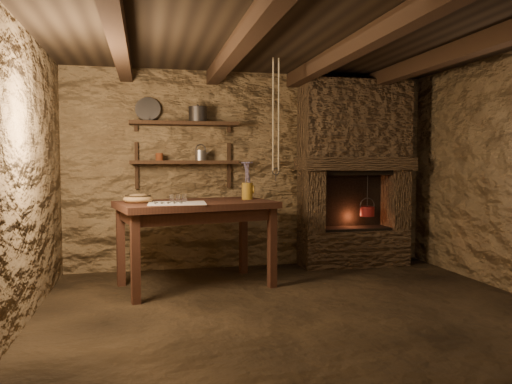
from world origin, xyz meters
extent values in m
plane|color=black|center=(0.00, 0.00, 0.00)|extent=(4.50, 4.50, 0.00)
cube|color=#4F3C25|center=(0.00, 2.00, 1.20)|extent=(4.50, 0.04, 2.40)
cube|color=#4F3C25|center=(0.00, -2.00, 1.20)|extent=(4.50, 0.04, 2.40)
cube|color=#4F3C25|center=(-2.25, 0.00, 1.20)|extent=(0.04, 4.00, 2.40)
cube|color=black|center=(0.00, 0.00, 2.40)|extent=(4.50, 4.00, 0.04)
cube|color=black|center=(-1.50, 0.00, 2.31)|extent=(0.14, 3.95, 0.16)
cube|color=black|center=(-0.50, 0.00, 2.31)|extent=(0.14, 3.95, 0.16)
cube|color=black|center=(0.50, 0.00, 2.31)|extent=(0.14, 3.95, 0.16)
cube|color=black|center=(1.50, 0.00, 2.31)|extent=(0.14, 3.95, 0.16)
cube|color=black|center=(-0.85, 1.84, 1.30)|extent=(1.25, 0.30, 0.04)
cube|color=black|center=(-0.85, 1.84, 1.75)|extent=(1.25, 0.30, 0.04)
cube|color=#36281B|center=(1.25, 1.77, 0.23)|extent=(1.35, 0.45, 0.45)
cube|color=#36281B|center=(0.69, 1.77, 0.82)|extent=(0.23, 0.45, 0.75)
cube|color=#36281B|center=(1.81, 1.77, 0.82)|extent=(0.23, 0.45, 0.75)
cube|color=#36281B|center=(1.25, 1.74, 1.28)|extent=(1.43, 0.51, 0.16)
cube|color=#36281B|center=(1.25, 1.77, 1.83)|extent=(1.35, 0.45, 0.94)
cube|color=black|center=(1.25, 1.96, 0.82)|extent=(0.90, 0.06, 0.75)
cube|color=#311A11|center=(-0.79, 1.11, 0.86)|extent=(1.72, 1.22, 0.07)
cube|color=#311A11|center=(-0.79, 1.11, 0.76)|extent=(1.56, 1.06, 0.11)
cube|color=white|center=(-1.00, 0.89, 0.90)|extent=(0.58, 0.48, 0.01)
cylinder|color=olive|center=(-0.21, 1.27, 0.99)|extent=(0.15, 0.15, 0.18)
torus|color=olive|center=(-0.15, 1.27, 1.00)|extent=(0.02, 0.10, 0.10)
ellipsoid|color=#9E7744|center=(-1.37, 1.09, 0.93)|extent=(0.39, 0.39, 0.11)
cylinder|color=#2B2826|center=(-0.69, 1.84, 1.85)|extent=(0.27, 0.27, 0.16)
cylinder|color=#989893|center=(-1.26, 1.94, 1.92)|extent=(0.30, 0.15, 0.29)
cylinder|color=#5D2712|center=(-1.14, 1.84, 1.36)|extent=(0.10, 0.10, 0.08)
cylinder|color=maroon|center=(1.42, 1.72, 0.68)|extent=(0.20, 0.20, 0.12)
torus|color=#2B2826|center=(1.42, 1.72, 0.76)|extent=(0.20, 0.01, 0.20)
cylinder|color=#2B2826|center=(1.42, 1.72, 0.94)|extent=(0.01, 0.01, 0.44)
camera|label=1|loc=(-1.30, -4.06, 1.31)|focal=35.00mm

